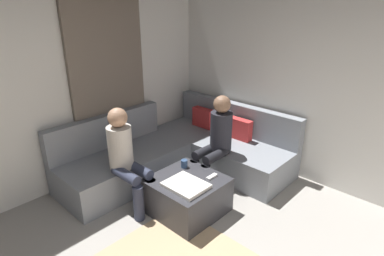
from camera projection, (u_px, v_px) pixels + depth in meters
The scene contains 9 objects.
wall_back at pixel (380, 92), 3.51m from camera, with size 6.00×0.12×2.70m, color silver.
curtain_panel at pixel (109, 84), 4.24m from camera, with size 0.06×1.10×2.50m, color #726659.
sectional_couch at pixel (181, 152), 4.51m from camera, with size 2.10×2.55×0.87m.
ottoman at pixel (187, 195), 3.64m from camera, with size 0.76×0.76×0.42m, color #333338.
folded_blanket at pixel (186, 185), 3.41m from camera, with size 0.44×0.36×0.04m, color white.
coffee_mug at pixel (184, 164), 3.81m from camera, with size 0.08×0.08×0.10m, color #334C72.
game_remote at pixel (212, 177), 3.60m from camera, with size 0.05×0.15×0.02m, color white.
person_on_couch_back at pixel (216, 138), 4.04m from camera, with size 0.30×0.60×1.20m.
person_on_couch_side at pixel (126, 156), 3.59m from camera, with size 0.60×0.30×1.20m.
Camera 1 is at (0.81, -0.97, 2.28)m, focal length 29.71 mm.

